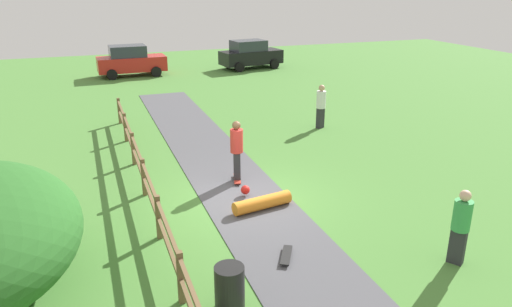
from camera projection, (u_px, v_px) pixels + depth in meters
ground_plane at (246, 200)px, 13.37m from camera, size 60.00×60.00×0.00m
asphalt_path at (246, 199)px, 13.36m from camera, size 2.40×28.00×0.02m
wooden_fence at (150, 191)px, 12.30m from camera, size 0.12×18.12×1.10m
trash_bin at (230, 288)px, 8.78m from camera, size 0.56×0.56×0.90m
skater_riding at (237, 148)px, 14.21m from camera, size 0.47×0.82×1.89m
skater_fallen at (261, 202)px, 12.79m from camera, size 1.69×1.38×0.36m
skateboard_loose at (286, 255)px, 10.52m from camera, size 0.57×0.80×0.08m
bystander_green at (461, 224)px, 10.09m from camera, size 0.52×0.52×1.71m
bystander_white at (321, 104)px, 19.52m from camera, size 0.51×0.51×1.80m
parked_car_red at (131, 61)px, 30.23m from camera, size 4.24×2.08×1.92m
parked_car_black at (250, 54)px, 32.80m from camera, size 4.41×2.48×1.92m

